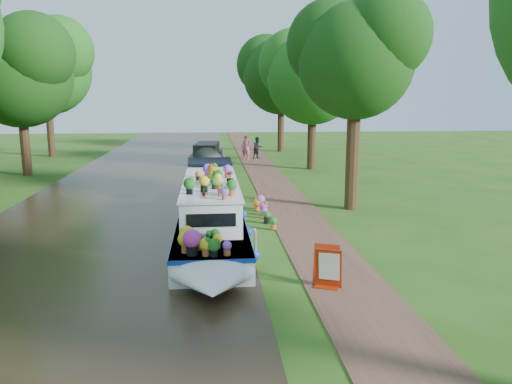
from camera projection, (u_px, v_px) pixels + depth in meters
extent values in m
plane|color=#264D13|center=(272.00, 229.00, 18.38)|extent=(100.00, 100.00, 0.00)
cube|color=black|center=(106.00, 233.00, 17.83)|extent=(10.00, 100.00, 0.02)
cube|color=#533526|center=(305.00, 228.00, 18.49)|extent=(2.20, 100.00, 0.03)
cube|color=silver|center=(211.00, 217.00, 18.46)|extent=(2.20, 12.00, 0.75)
cube|color=navy|center=(211.00, 209.00, 18.40)|extent=(2.24, 12.04, 0.12)
cube|color=silver|center=(211.00, 198.00, 17.51)|extent=(1.80, 7.00, 1.05)
cube|color=silver|center=(210.00, 182.00, 17.40)|extent=(1.90, 7.10, 0.06)
cube|color=black|center=(237.00, 195.00, 17.58)|extent=(0.03, 6.40, 0.38)
cube|color=black|center=(185.00, 196.00, 17.41)|extent=(0.03, 6.40, 0.38)
cube|color=black|center=(210.00, 162.00, 22.38)|extent=(1.90, 2.40, 0.10)
cube|color=white|center=(255.00, 240.00, 13.16)|extent=(0.04, 0.45, 0.55)
imported|color=#185015|center=(204.00, 190.00, 14.83)|extent=(0.17, 0.22, 0.36)
imported|color=#185015|center=(230.00, 178.00, 16.91)|extent=(0.34, 0.34, 0.43)
cylinder|color=black|center=(352.00, 157.00, 21.23)|extent=(0.56, 0.56, 4.55)
sphere|color=#0F330C|center=(356.00, 61.00, 20.48)|extent=(4.80, 4.80, 4.80)
sphere|color=#0F330C|center=(386.00, 35.00, 19.68)|extent=(3.60, 3.60, 3.60)
sphere|color=#0F330C|center=(332.00, 45.00, 21.09)|extent=(3.84, 3.84, 3.84)
cylinder|color=black|center=(312.00, 140.00, 33.09)|extent=(0.56, 0.56, 3.85)
sphere|color=#185015|center=(313.00, 78.00, 32.33)|extent=(6.00, 6.00, 6.00)
sphere|color=#185015|center=(335.00, 58.00, 31.33)|extent=(4.50, 4.50, 4.50)
sphere|color=#185015|center=(294.00, 65.00, 33.09)|extent=(4.80, 4.80, 4.80)
cylinder|color=black|center=(281.00, 128.00, 43.77)|extent=(0.56, 0.56, 4.20)
sphere|color=#0F330C|center=(281.00, 76.00, 42.93)|extent=(6.60, 6.60, 6.60)
sphere|color=#0F330C|center=(299.00, 60.00, 41.84)|extent=(4.95, 4.95, 4.95)
sphere|color=#0F330C|center=(266.00, 65.00, 43.77)|extent=(5.28, 5.28, 5.28)
cylinder|color=black|center=(25.00, 144.00, 30.48)|extent=(0.56, 0.56, 3.85)
sphere|color=#0F330C|center=(19.00, 75.00, 29.70)|extent=(6.20, 6.20, 6.20)
sphere|color=#0F330C|center=(34.00, 53.00, 28.67)|extent=(4.65, 4.65, 4.65)
sphere|color=#0F330C|center=(6.00, 61.00, 30.49)|extent=(4.96, 4.96, 4.96)
cylinder|color=black|center=(50.00, 129.00, 40.07)|extent=(0.56, 0.56, 4.38)
sphere|color=#185015|center=(46.00, 70.00, 39.19)|extent=(7.00, 7.00, 7.00)
sphere|color=#185015|center=(59.00, 51.00, 38.02)|extent=(5.25, 5.25, 5.25)
sphere|color=#185015|center=(34.00, 57.00, 40.08)|extent=(5.60, 5.60, 5.60)
cube|color=black|center=(207.00, 157.00, 37.54)|extent=(2.63, 6.55, 0.64)
cube|color=black|center=(207.00, 148.00, 36.89)|extent=(1.95, 3.86, 0.75)
cube|color=#9E260B|center=(327.00, 286.00, 12.75)|extent=(0.72, 0.66, 0.03)
cube|color=#9E260B|center=(329.00, 268.00, 12.52)|extent=(0.71, 0.48, 1.05)
cube|color=#9E260B|center=(326.00, 265.00, 12.77)|extent=(0.71, 0.48, 1.05)
cube|color=white|center=(329.00, 267.00, 12.47)|extent=(0.54, 0.35, 0.73)
imported|color=#C35082|center=(246.00, 147.00, 38.02)|extent=(0.79, 0.64, 1.86)
imported|color=black|center=(258.00, 148.00, 38.75)|extent=(1.03, 0.98, 1.68)
imported|color=#326A1F|center=(261.00, 198.00, 22.87)|extent=(0.48, 0.43, 0.47)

